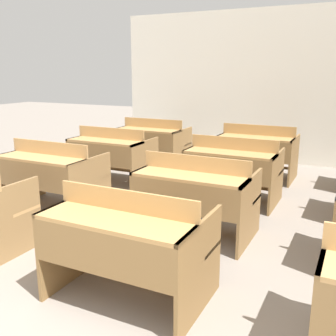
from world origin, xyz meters
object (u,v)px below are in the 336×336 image
bench_second_center (196,194)px  bench_third_center (233,168)px  bench_front_center (128,242)px  bench_third_left (112,154)px  bench_second_left (52,174)px  bench_back_center (258,150)px  bench_back_left (153,141)px

bench_second_center → bench_third_center: size_ratio=1.00×
bench_front_center → bench_third_center: size_ratio=1.00×
bench_second_center → bench_third_left: same height
bench_front_center → bench_second_left: same height
bench_front_center → bench_third_center: 2.50m
bench_second_center → bench_third_left: 2.24m
bench_second_center → bench_back_center: size_ratio=1.00×
bench_front_center → bench_third_left: 3.13m
bench_second_center → bench_back_center: (0.02, 2.50, 0.00)m
bench_second_center → bench_back_center: same height
bench_third_left → bench_third_center: size_ratio=1.00×
bench_second_left → bench_back_left: size_ratio=1.00×
bench_third_left → bench_third_center: same height
bench_second_left → bench_back_center: same height
bench_second_left → bench_back_left: bearing=89.3°
bench_third_left → bench_back_center: 2.26m
bench_second_center → bench_back_left: (-1.83, 2.48, 0.00)m
bench_third_left → bench_back_center: (1.88, 1.26, 0.00)m
bench_third_center → bench_second_left: bearing=-146.2°
bench_third_left → bench_third_center: (1.87, -0.02, 0.00)m
bench_front_center → bench_back_left: (-1.83, 3.76, 0.00)m
bench_second_left → bench_back_center: bearing=53.4°
bench_second_left → bench_third_center: 2.26m
bench_third_center → bench_third_left: bearing=179.4°
bench_front_center → bench_third_left: bearing=126.3°
bench_back_left → bench_second_left: bearing=-90.7°
bench_second_left → bench_back_left: (0.03, 2.51, 0.00)m
bench_back_center → bench_back_left: bearing=-179.4°
bench_second_left → bench_back_center: (1.88, 2.53, 0.00)m
bench_third_center → bench_back_left: 2.23m
bench_second_center → bench_third_center: (0.01, 1.22, 0.00)m
bench_third_center → bench_back_center: 1.28m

